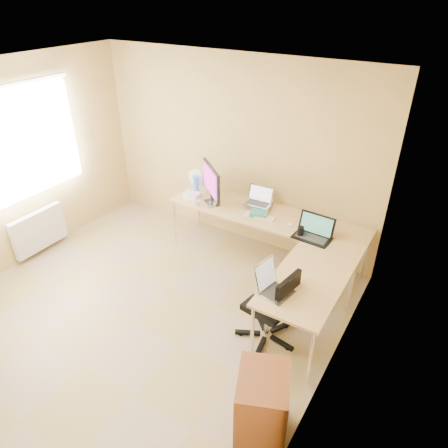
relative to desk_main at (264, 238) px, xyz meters
The scene contains 24 objects.
floor 2.02m from the desk_main, 111.40° to the right, with size 4.50×4.50×0.00m, color tan.
ceiling 2.99m from the desk_main, 111.40° to the right, with size 4.50×4.50×0.00m, color white.
wall_back 1.25m from the desk_main, 151.11° to the left, with size 4.50×4.50×0.00m, color tan.
wall_right 2.49m from the desk_main, 53.38° to the right, with size 4.50×4.50×0.00m, color tan.
desk_main is the anchor object (origin of this frame).
desk_return 1.40m from the desk_main, 45.73° to the right, with size 0.70×1.30×0.73m, color tan.
monitor 1.00m from the desk_main, behind, with size 0.64×0.20×0.54m, color black.
book_stack 0.40m from the desk_main, 163.47° to the right, with size 0.21×0.29×0.05m, color #2D776C.
laptop_center 0.56m from the desk_main, 149.95° to the left, with size 0.35×0.27×0.23m, color #A2A4B0.
laptop_black 0.91m from the desk_main, 18.80° to the right, with size 0.43×0.32×0.27m, color black.
keyboard 0.39m from the desk_main, 105.11° to the right, with size 0.40×0.11×0.02m, color silver.
mouse 0.56m from the desk_main, 17.58° to the right, with size 0.09×0.06×0.03m, color white.
mug 1.01m from the desk_main, 161.11° to the right, with size 0.09×0.09×0.09m, color beige.
cd_stack 0.84m from the desk_main, 165.78° to the right, with size 0.13×0.13×0.03m, color #B0B2D6.
water_bottle 1.20m from the desk_main, behind, with size 0.08×0.08×0.29m, color #4293DA.
papers 1.19m from the desk_main, behind, with size 0.21×0.30×0.01m, color white.
white_box 1.16m from the desk_main, behind, with size 0.21×0.15×0.08m, color white.
desk_fan 1.25m from the desk_main, behind, with size 0.25×0.25×0.31m, color white.
black_cup 0.78m from the desk_main, 25.05° to the right, with size 0.07×0.07×0.13m, color black.
laptop_return 1.64m from the desk_main, 60.41° to the right, with size 0.29×0.37×0.25m, color silver.
office_chair 1.43m from the desk_main, 61.80° to the right, with size 0.55×0.55×0.92m, color black.
cabinet 2.54m from the desk_main, 63.75° to the right, with size 0.40×0.49×0.68m, color olive.
radiator 3.11m from the desk_main, 152.24° to the right, with size 0.09×0.80×0.55m, color white.
window 3.35m from the desk_main, 152.41° to the right, with size 0.10×1.80×1.40m, color white.
Camera 1 is at (2.69, -2.37, 3.31)m, focal length 32.83 mm.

